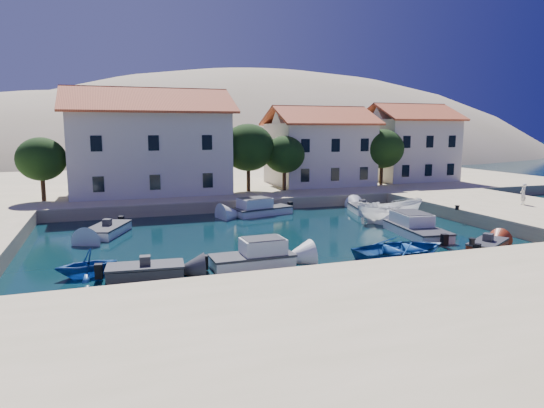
{
  "coord_description": "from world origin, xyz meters",
  "views": [
    {
      "loc": [
        -10.0,
        -19.2,
        7.05
      ],
      "look_at": [
        0.45,
        11.13,
        2.0
      ],
      "focal_mm": 32.0,
      "sensor_mm": 36.0,
      "label": 1
    }
  ],
  "objects_px": {
    "building_right": "(408,141)",
    "cabin_cruiser_east": "(417,228)",
    "building_left": "(149,140)",
    "rowboat_south": "(401,257)",
    "building_mid": "(319,145)",
    "cabin_cruiser_south": "(252,257)",
    "boat_east": "(389,223)",
    "pedestrian": "(523,194)"
  },
  "relations": [
    {
      "from": "building_mid",
      "to": "rowboat_south",
      "type": "distance_m",
      "value": 27.41
    },
    {
      "from": "building_right",
      "to": "cabin_cruiser_south",
      "type": "relative_size",
      "value": 2.18
    },
    {
      "from": "building_mid",
      "to": "building_left",
      "type": "bearing_deg",
      "value": -176.82
    },
    {
      "from": "boat_east",
      "to": "pedestrian",
      "type": "xyz_separation_m",
      "value": [
        11.43,
        -1.24,
        1.85
      ]
    },
    {
      "from": "cabin_cruiser_south",
      "to": "boat_east",
      "type": "distance_m",
      "value": 15.14
    },
    {
      "from": "building_right",
      "to": "boat_east",
      "type": "height_order",
      "value": "building_right"
    },
    {
      "from": "building_right",
      "to": "cabin_cruiser_east",
      "type": "bearing_deg",
      "value": -122.98
    },
    {
      "from": "building_left",
      "to": "pedestrian",
      "type": "bearing_deg",
      "value": -32.74
    },
    {
      "from": "boat_east",
      "to": "rowboat_south",
      "type": "bearing_deg",
      "value": 160.32
    },
    {
      "from": "building_left",
      "to": "rowboat_south",
      "type": "bearing_deg",
      "value": -65.91
    },
    {
      "from": "building_mid",
      "to": "building_right",
      "type": "bearing_deg",
      "value": 4.76
    },
    {
      "from": "building_mid",
      "to": "building_right",
      "type": "relative_size",
      "value": 1.11
    },
    {
      "from": "building_right",
      "to": "cabin_cruiser_south",
      "type": "distance_m",
      "value": 37.9
    },
    {
      "from": "building_left",
      "to": "rowboat_south",
      "type": "xyz_separation_m",
      "value": [
        11.19,
        -25.03,
        -5.94
      ]
    },
    {
      "from": "building_left",
      "to": "cabin_cruiser_south",
      "type": "distance_m",
      "value": 24.82
    },
    {
      "from": "building_left",
      "to": "pedestrian",
      "type": "height_order",
      "value": "building_left"
    },
    {
      "from": "rowboat_south",
      "to": "boat_east",
      "type": "height_order",
      "value": "boat_east"
    },
    {
      "from": "cabin_cruiser_south",
      "to": "building_left",
      "type": "bearing_deg",
      "value": 95.41
    },
    {
      "from": "building_mid",
      "to": "cabin_cruiser_east",
      "type": "relative_size",
      "value": 1.81
    },
    {
      "from": "rowboat_south",
      "to": "pedestrian",
      "type": "bearing_deg",
      "value": -68.82
    },
    {
      "from": "building_left",
      "to": "building_mid",
      "type": "height_order",
      "value": "building_left"
    },
    {
      "from": "cabin_cruiser_east",
      "to": "building_mid",
      "type": "bearing_deg",
      "value": -0.43
    },
    {
      "from": "cabin_cruiser_south",
      "to": "pedestrian",
      "type": "height_order",
      "value": "pedestrian"
    },
    {
      "from": "rowboat_south",
      "to": "cabin_cruiser_east",
      "type": "relative_size",
      "value": 0.95
    },
    {
      "from": "building_right",
      "to": "cabin_cruiser_east",
      "type": "relative_size",
      "value": 1.63
    },
    {
      "from": "building_right",
      "to": "rowboat_south",
      "type": "distance_m",
      "value": 33.38
    },
    {
      "from": "building_mid",
      "to": "cabin_cruiser_south",
      "type": "relative_size",
      "value": 2.43
    },
    {
      "from": "building_left",
      "to": "boat_east",
      "type": "bearing_deg",
      "value": -45.73
    },
    {
      "from": "cabin_cruiser_east",
      "to": "boat_east",
      "type": "xyz_separation_m",
      "value": [
        0.65,
        4.31,
        -0.48
      ]
    },
    {
      "from": "building_left",
      "to": "cabin_cruiser_east",
      "type": "distance_m",
      "value": 26.28
    },
    {
      "from": "building_right",
      "to": "pedestrian",
      "type": "bearing_deg",
      "value": -97.63
    },
    {
      "from": "cabin_cruiser_east",
      "to": "rowboat_south",
      "type": "bearing_deg",
      "value": 143.52
    },
    {
      "from": "cabin_cruiser_south",
      "to": "cabin_cruiser_east",
      "type": "xyz_separation_m",
      "value": [
        12.39,
        3.37,
        -0.0
      ]
    },
    {
      "from": "cabin_cruiser_south",
      "to": "rowboat_south",
      "type": "distance_m",
      "value": 8.36
    },
    {
      "from": "building_left",
      "to": "cabin_cruiser_east",
      "type": "height_order",
      "value": "building_left"
    },
    {
      "from": "cabin_cruiser_east",
      "to": "building_right",
      "type": "bearing_deg",
      "value": -26.29
    },
    {
      "from": "pedestrian",
      "to": "rowboat_south",
      "type": "bearing_deg",
      "value": 2.95
    },
    {
      "from": "cabin_cruiser_south",
      "to": "boat_east",
      "type": "height_order",
      "value": "cabin_cruiser_south"
    },
    {
      "from": "cabin_cruiser_south",
      "to": "pedestrian",
      "type": "distance_m",
      "value": 25.33
    },
    {
      "from": "building_mid",
      "to": "cabin_cruiser_east",
      "type": "height_order",
      "value": "building_mid"
    },
    {
      "from": "cabin_cruiser_east",
      "to": "boat_east",
      "type": "bearing_deg",
      "value": -1.91
    },
    {
      "from": "cabin_cruiser_east",
      "to": "boat_east",
      "type": "distance_m",
      "value": 4.38
    }
  ]
}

